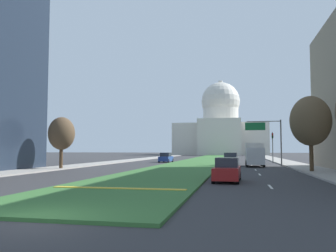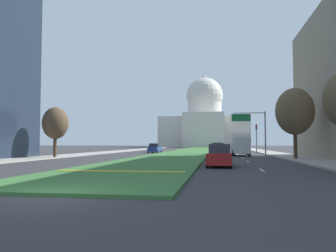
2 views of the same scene
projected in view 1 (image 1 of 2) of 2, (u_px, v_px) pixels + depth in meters
ground_plane at (207, 160)px, 77.12m from camera, size 296.84×296.84×0.00m
grass_median at (204, 160)px, 70.53m from camera, size 8.66×121.43×0.14m
median_curb_nose at (118, 188)px, 19.46m from camera, size 7.79×0.50×0.04m
lane_dashes_right at (255, 170)px, 39.27m from camera, size 0.16×35.02×0.01m
sidewalk_left at (124, 161)px, 66.88m from camera, size 4.00×121.43×0.15m
sidewalk_right at (285, 162)px, 60.98m from camera, size 4.00×121.43×0.15m
capitol_building at (221, 129)px, 143.12m from camera, size 37.06×29.49×31.12m
traffic_light_far_right at (273, 143)px, 57.61m from camera, size 0.28×0.35×5.20m
overhead_guide_sign at (268, 133)px, 48.49m from camera, size 5.00×0.20×6.50m
street_tree_left_mid at (62, 134)px, 40.28m from camera, size 3.08×3.08×6.13m
street_tree_right_mid at (310, 121)px, 35.23m from camera, size 4.10×4.10×7.83m
sedan_lead_stopped at (227, 170)px, 25.11m from camera, size 2.02×4.49×1.74m
sedan_midblock at (231, 160)px, 47.67m from camera, size 2.12×4.53×1.86m
sedan_distant at (166, 158)px, 61.52m from camera, size 2.01×4.34×1.74m
box_truck_delivery at (254, 154)px, 46.98m from camera, size 2.40×6.40×3.20m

